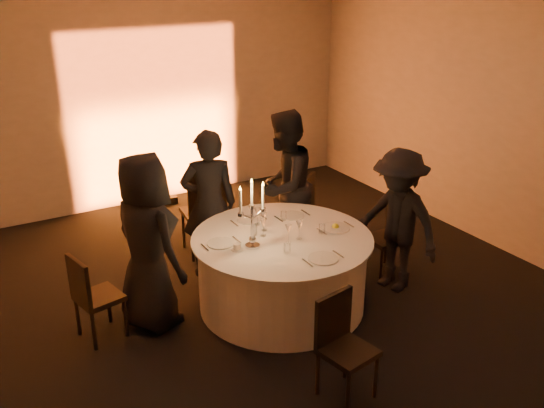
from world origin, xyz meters
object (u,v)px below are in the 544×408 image
chair_left (91,294)px  chair_right (390,232)px  chair_front (342,341)px  chair_back_right (300,205)px  guest_back_right (284,186)px  chair_back_left (205,208)px  candelabra (252,223)px  guest_right (398,221)px  banquet_table (282,271)px  guest_left (147,242)px  coffee_cup (237,247)px  guest_back_left (209,204)px

chair_left → chair_right: 3.27m
chair_left → chair_front: chair_front is taller
chair_back_right → guest_back_right: guest_back_right is taller
chair_back_left → candelabra: (-0.17, -1.48, 0.41)m
chair_back_left → guest_right: 2.24m
chair_right → chair_left: bearing=-94.8°
banquet_table → chair_back_right: bearing=50.4°
chair_back_left → chair_back_right: size_ratio=1.17×
chair_right → guest_left: guest_left is taller
guest_left → coffee_cup: 0.84m
guest_back_right → coffee_cup: guest_back_right is taller
candelabra → guest_right: bearing=-8.5°
chair_left → candelabra: candelabra is taller
chair_left → guest_right: guest_right is taller
chair_back_right → guest_back_right: (-0.35, -0.18, 0.38)m
chair_right → guest_right: size_ratio=0.55×
banquet_table → guest_back_right: size_ratio=1.02×
chair_back_right → candelabra: bearing=5.5°
guest_back_left → coffee_cup: 1.04m
guest_back_right → guest_right: guest_back_right is taller
chair_back_left → coffee_cup: size_ratio=9.63×
chair_front → candelabra: bearing=82.6°
banquet_table → guest_left: bearing=164.1°
coffee_cup → chair_front: bearing=-80.4°
banquet_table → guest_back_right: bearing=58.0°
guest_back_right → coffee_cup: bearing=9.6°
guest_right → banquet_table: bearing=-115.9°
guest_back_left → candelabra: (-0.02, -1.03, 0.17)m
guest_back_right → guest_right: size_ratio=1.14×
chair_left → guest_back_left: size_ratio=0.51×
chair_right → guest_left: (-2.69, 0.33, 0.39)m
guest_left → guest_right: guest_left is taller
guest_left → guest_back_left: size_ratio=1.03×
banquet_table → coffee_cup: 0.66m
guest_back_left → coffee_cup: (-0.18, -1.02, -0.04)m
chair_back_left → chair_right: size_ratio=1.24×
chair_left → chair_right: size_ratio=1.00×
chair_front → coffee_cup: (-0.23, 1.36, 0.31)m
chair_back_right → guest_back_left: (-1.28, -0.15, 0.33)m
chair_left → chair_front: (1.53, -1.76, 0.01)m
chair_back_right → guest_back_right: size_ratio=0.51×
banquet_table → guest_right: size_ratio=1.16×
chair_right → chair_front: size_ratio=0.97×
guest_right → candelabra: guest_right is taller
chair_right → guest_back_left: 2.04m
guest_right → candelabra: bearing=-111.4°
chair_left → chair_back_left: chair_back_left is taller
chair_back_right → guest_back_left: guest_back_left is taller
chair_back_left → guest_back_right: size_ratio=0.60×
guest_back_left → guest_right: 2.02m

